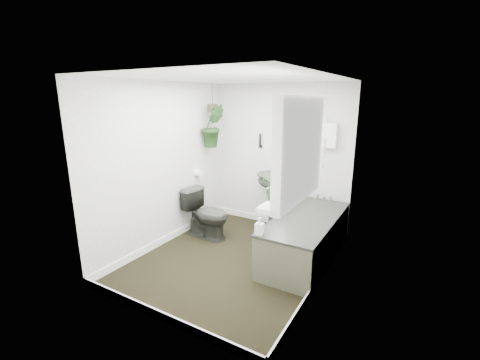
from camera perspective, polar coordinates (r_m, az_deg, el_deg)
The scene contains 22 objects.
floor at distance 4.39m, azimuth -1.02°, elevation -13.94°, with size 2.30×2.80×0.02m, color black.
ceiling at distance 3.87m, azimuth -1.18°, elevation 17.87°, with size 2.30×2.80×0.02m, color white.
wall_back at distance 5.20m, azimuth 7.02°, elevation 4.08°, with size 2.30×0.02×2.30m, color silver.
wall_front at distance 2.91m, azimuth -15.71°, elevation -4.77°, with size 2.30×0.02×2.30m, color silver.
wall_left at distance 4.67m, azimuth -13.36°, elevation 2.59°, with size 0.02×2.80×2.30m, color silver.
wall_right at distance 3.53m, azimuth 15.22°, elevation -1.34°, with size 0.02×2.80×2.30m, color silver.
skirting at distance 4.37m, azimuth -1.02°, elevation -13.25°, with size 2.30×2.80×0.10m, color white.
bathtub at distance 4.37m, azimuth 11.62°, elevation -10.02°, with size 0.72×1.72×0.58m, color #262823, non-canonical shape.
bath_screen at distance 4.63m, azimuth 10.35°, elevation 4.28°, with size 0.04×0.72×1.40m, color silver, non-canonical shape.
shower_box at distance 4.82m, azimuth 15.67°, elevation 7.64°, with size 0.20×0.10×0.35m, color white.
oval_mirror at distance 5.09m, azimuth 7.72°, elevation 7.81°, with size 0.46×0.03×0.62m, color beige.
wall_sconce at distance 5.26m, azimuth 3.59°, elevation 7.03°, with size 0.04×0.04×0.22m, color black.
toilet_roll_holder at distance 5.20m, azimuth -7.44°, elevation 1.25°, with size 0.11×0.11×0.11m, color white.
window_recess at distance 2.79m, azimuth 10.65°, elevation 5.31°, with size 0.08×1.00×0.90m, color white.
window_sill at distance 2.91m, azimuth 8.97°, elevation -2.75°, with size 0.18×1.00×0.04m, color white.
window_blinds at distance 2.80m, azimuth 9.79°, elevation 5.39°, with size 0.01×0.86×0.76m, color white.
toilet at distance 4.91m, azimuth -5.92°, elevation -5.99°, with size 0.41×0.73×0.74m, color #262823.
pedestal_sink at distance 5.07m, azimuth 6.14°, elevation -4.05°, with size 0.56×0.48×0.95m, color #262823, non-canonical shape.
sill_plant at distance 2.66m, azimuth 6.33°, elevation -1.16°, with size 0.22×0.19×0.24m, color black.
hanging_plant at distance 5.21m, azimuth -4.86°, elevation 9.55°, with size 0.37×0.30×0.68m, color black.
soap_bottle at distance 3.64m, azimuth 3.48°, elevation -8.19°, with size 0.09×0.09×0.20m, color black.
hanging_pot at distance 5.19m, azimuth -4.93°, elevation 12.63°, with size 0.16×0.16×0.12m, color #352E1E.
Camera 1 is at (2.01, -3.30, 2.09)m, focal length 24.00 mm.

